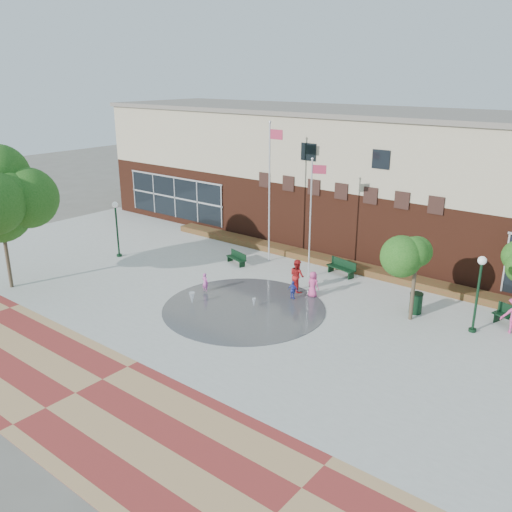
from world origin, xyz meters
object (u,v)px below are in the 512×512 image
Objects in this scene: bench_left at (236,260)px; trash_can at (416,303)px; flagpole_left at (270,186)px; child_splash at (205,282)px; flagpole_right at (311,212)px.

trash_can is at bearing 15.77° from bench_left.
flagpole_left reaches higher than child_splash.
trash_can is at bearing -30.02° from flagpole_right.
bench_left is at bearing -123.36° from flagpole_left.
bench_left is 1.55× the size of child_splash.
bench_left is 4.79m from child_splash.
child_splash is at bearing -54.98° from bench_left.
child_splash is (1.59, -4.50, 0.28)m from bench_left.
flagpole_right is 6.19m from bench_left.
flagpole_left is 5.16m from bench_left.
flagpole_right is at bearing 26.87° from bench_left.
bench_left is at bearing -179.81° from trash_can.
bench_left is (-1.24, -1.84, -4.66)m from flagpole_left.
flagpole_right is at bearing -122.68° from child_splash.
flagpole_right is at bearing -12.68° from flagpole_left.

